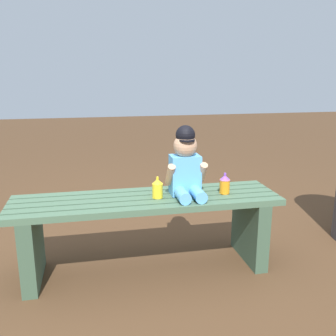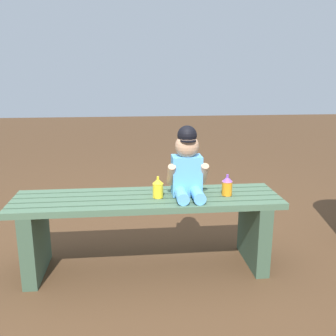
{
  "view_description": "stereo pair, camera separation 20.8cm",
  "coord_description": "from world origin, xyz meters",
  "px_view_note": "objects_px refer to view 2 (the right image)",
  "views": [
    {
      "loc": [
        -0.29,
        -2.02,
        1.14
      ],
      "look_at": [
        0.12,
        -0.05,
        0.63
      ],
      "focal_mm": 40.23,
      "sensor_mm": 36.0,
      "label": 1
    },
    {
      "loc": [
        -0.09,
        -2.05,
        1.14
      ],
      "look_at": [
        0.12,
        -0.05,
        0.63
      ],
      "focal_mm": 40.23,
      "sensor_mm": 36.0,
      "label": 2
    }
  ],
  "objects_px": {
    "sippy_cup_left": "(158,188)",
    "sippy_cup_right": "(227,186)",
    "park_bench": "(147,221)",
    "child_figure": "(187,166)"
  },
  "relations": [
    {
      "from": "sippy_cup_left",
      "to": "sippy_cup_right",
      "type": "relative_size",
      "value": 1.0
    },
    {
      "from": "park_bench",
      "to": "child_figure",
      "type": "height_order",
      "value": "child_figure"
    },
    {
      "from": "park_bench",
      "to": "sippy_cup_right",
      "type": "xyz_separation_m",
      "value": [
        0.46,
        -0.02,
        0.21
      ]
    },
    {
      "from": "sippy_cup_left",
      "to": "sippy_cup_right",
      "type": "bearing_deg",
      "value": 0.0
    },
    {
      "from": "park_bench",
      "to": "sippy_cup_right",
      "type": "height_order",
      "value": "sippy_cup_right"
    },
    {
      "from": "park_bench",
      "to": "child_figure",
      "type": "relative_size",
      "value": 3.78
    },
    {
      "from": "child_figure",
      "to": "sippy_cup_right",
      "type": "distance_m",
      "value": 0.26
    },
    {
      "from": "park_bench",
      "to": "sippy_cup_right",
      "type": "relative_size",
      "value": 12.33
    },
    {
      "from": "child_figure",
      "to": "sippy_cup_left",
      "type": "distance_m",
      "value": 0.21
    },
    {
      "from": "park_bench",
      "to": "sippy_cup_right",
      "type": "bearing_deg",
      "value": -2.25
    }
  ]
}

